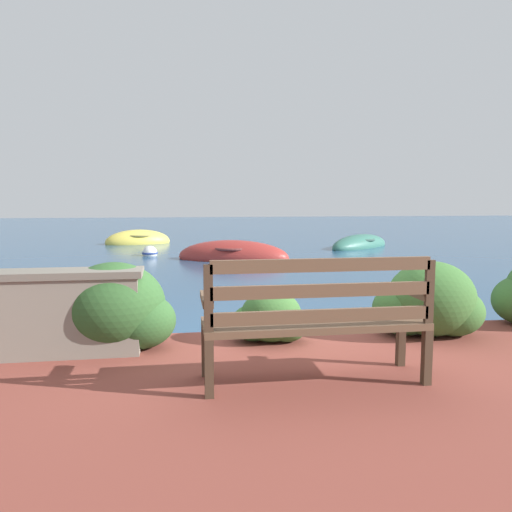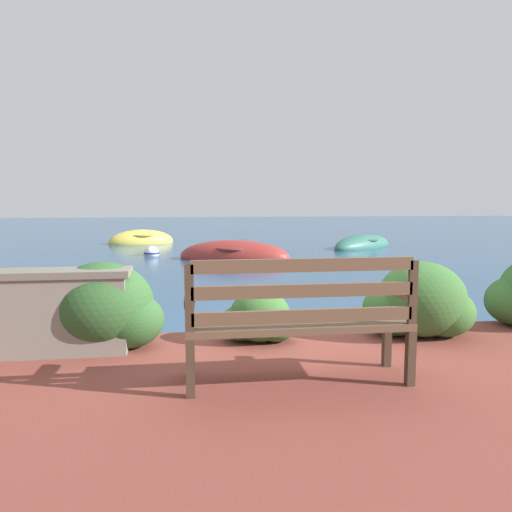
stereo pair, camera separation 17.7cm
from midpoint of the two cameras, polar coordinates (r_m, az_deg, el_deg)
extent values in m
plane|color=navy|center=(5.24, 2.13, -10.64)|extent=(80.00, 80.00, 0.00)
cube|color=#433123|center=(3.82, -7.12, -10.61)|extent=(0.06, 0.06, 0.40)
cube|color=#433123|center=(4.16, 15.04, -9.35)|extent=(0.06, 0.06, 0.40)
cube|color=#433123|center=(3.42, -6.89, -12.66)|extent=(0.06, 0.06, 0.40)
cube|color=#433123|center=(3.80, 17.65, -10.97)|extent=(0.06, 0.06, 0.40)
cube|color=brown|center=(3.67, 5.26, -7.68)|extent=(1.61, 0.48, 0.05)
cube|color=brown|center=(3.44, 6.13, -6.82)|extent=(1.53, 0.04, 0.09)
cube|color=brown|center=(3.41, 6.17, -3.95)|extent=(1.53, 0.04, 0.09)
cube|color=brown|center=(3.38, 6.21, -1.04)|extent=(1.53, 0.04, 0.09)
cube|color=#433123|center=(3.30, -7.00, -4.84)|extent=(0.06, 0.04, 0.45)
cube|color=#433123|center=(3.69, 17.90, -3.90)|extent=(0.06, 0.04, 0.45)
cube|color=brown|center=(3.51, -7.11, -4.89)|extent=(0.07, 0.43, 0.05)
cube|color=brown|center=(3.88, 16.48, -4.03)|extent=(0.07, 0.43, 0.05)
cube|color=gray|center=(4.62, -23.19, -6.37)|extent=(1.43, 0.35, 0.67)
cube|color=#6C655B|center=(4.56, -23.39, -1.90)|extent=(1.51, 0.39, 0.06)
ellipsoid|color=#38662D|center=(4.96, -27.41, -7.11)|extent=(0.55, 0.50, 0.43)
ellipsoid|color=#2D5628|center=(4.64, -16.99, -5.42)|extent=(0.91, 0.82, 0.77)
ellipsoid|color=#2D5628|center=(4.77, -19.82, -6.60)|extent=(0.68, 0.61, 0.54)
ellipsoid|color=#2D5628|center=(4.60, -14.20, -7.18)|extent=(0.64, 0.57, 0.50)
ellipsoid|color=#38662D|center=(4.68, 0.65, -6.84)|extent=(0.57, 0.52, 0.49)
ellipsoid|color=#38662D|center=(4.71, -1.34, -7.64)|extent=(0.43, 0.39, 0.34)
ellipsoid|color=#38662D|center=(4.70, 2.44, -7.87)|extent=(0.40, 0.36, 0.31)
ellipsoid|color=#38662D|center=(5.12, 18.45, -4.64)|extent=(0.86, 0.77, 0.73)
ellipsoid|color=#38662D|center=(5.09, 15.70, -5.83)|extent=(0.64, 0.58, 0.51)
ellipsoid|color=#38662D|center=(5.20, 20.72, -5.98)|extent=(0.60, 0.54, 0.47)
ellipsoid|color=#9E2D28|center=(12.84, -3.04, -0.15)|extent=(3.11, 2.06, 0.89)
torus|color=brown|center=(12.81, -3.04, 0.94)|extent=(1.44, 1.44, 0.07)
cube|color=#846647|center=(12.94, -4.92, 0.84)|extent=(0.42, 0.86, 0.04)
cube|color=#846647|center=(12.73, -1.46, 0.77)|extent=(0.42, 0.86, 0.04)
ellipsoid|color=#336B5B|center=(16.53, 11.49, 1.17)|extent=(2.92, 2.67, 0.74)
torus|color=#304F46|center=(16.52, 11.50, 1.87)|extent=(1.35, 1.35, 0.07)
cube|color=#846647|center=(16.13, 10.71, 1.67)|extent=(0.57, 0.65, 0.04)
cube|color=#846647|center=(16.85, 12.13, 1.84)|extent=(0.57, 0.65, 0.04)
ellipsoid|color=#DBC64C|center=(18.08, -13.60, 1.58)|extent=(2.50, 1.73, 0.86)
torus|color=olive|center=(18.06, -13.62, 2.33)|extent=(1.39, 1.39, 0.07)
cube|color=#846647|center=(17.99, -14.68, 2.19)|extent=(0.38, 0.87, 0.04)
cube|color=#846647|center=(18.13, -12.74, 2.28)|extent=(0.38, 0.87, 0.04)
sphere|color=white|center=(14.12, -12.39, 0.33)|extent=(0.41, 0.41, 0.41)
torus|color=navy|center=(14.12, -12.39, 0.33)|extent=(0.45, 0.45, 0.05)
camera|label=1|loc=(0.09, -90.45, -0.05)|focal=35.00mm
camera|label=2|loc=(0.09, 89.55, 0.05)|focal=35.00mm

